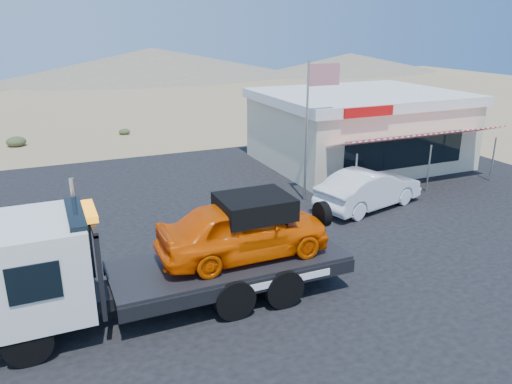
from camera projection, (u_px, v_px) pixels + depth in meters
ground at (245, 262)px, 16.39m from camera, size 120.00×120.00×0.00m
asphalt_lot at (263, 221)px, 19.75m from camera, size 32.00×24.00×0.02m
tow_truck at (167, 251)px, 13.25m from camera, size 9.52×2.82×3.18m
white_sedan at (369, 189)px, 20.95m from camera, size 5.25×2.89×1.64m
jerky_store at (358, 127)px, 27.51m from camera, size 10.40×9.97×3.90m
flagpole at (312, 115)px, 20.95m from camera, size 1.55×0.10×6.00m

